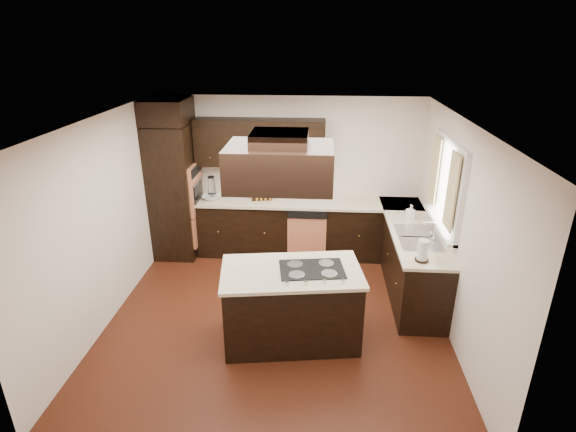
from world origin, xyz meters
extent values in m
cube|color=#572412|center=(0.00, 0.00, -0.01)|extent=(4.20, 4.20, 0.02)
cube|color=white|center=(0.00, 0.00, 2.51)|extent=(4.20, 4.20, 0.02)
cube|color=beige|center=(0.00, 2.11, 1.25)|extent=(4.20, 0.02, 2.50)
cube|color=beige|center=(0.00, -2.11, 1.25)|extent=(4.20, 0.02, 2.50)
cube|color=beige|center=(-2.11, 0.00, 1.25)|extent=(0.02, 4.20, 2.50)
cube|color=beige|center=(2.11, 0.00, 1.25)|extent=(0.02, 4.20, 2.50)
cube|color=black|center=(-1.78, 1.71, 1.06)|extent=(0.65, 0.75, 2.12)
cube|color=#D97C53|center=(-1.43, 1.71, 1.12)|extent=(0.05, 0.62, 0.78)
cube|color=black|center=(0.03, 1.80, 0.44)|extent=(2.93, 0.60, 0.88)
cube|color=black|center=(1.80, 0.90, 0.44)|extent=(0.60, 2.40, 0.88)
cube|color=beige|center=(0.03, 1.79, 0.90)|extent=(2.93, 0.63, 0.04)
cube|color=beige|center=(1.79, 0.90, 0.90)|extent=(0.63, 2.40, 0.04)
cube|color=black|center=(-0.43, 1.93, 1.81)|extent=(2.00, 0.34, 0.72)
cube|color=#D97C53|center=(0.33, 1.50, 0.40)|extent=(0.60, 0.05, 0.72)
cube|color=white|center=(2.07, 0.55, 1.65)|extent=(0.06, 1.32, 1.12)
cube|color=white|center=(2.10, 0.55, 1.65)|extent=(0.00, 1.20, 1.00)
cube|color=beige|center=(2.01, 0.13, 1.70)|extent=(0.02, 0.34, 0.90)
cube|color=beige|center=(2.01, 0.97, 1.70)|extent=(0.02, 0.34, 0.90)
cube|color=silver|center=(1.80, 0.55, 0.92)|extent=(0.52, 0.84, 0.01)
cube|color=black|center=(0.21, -0.43, 0.44)|extent=(1.62, 1.03, 0.88)
cube|color=beige|center=(0.21, -0.43, 0.90)|extent=(1.68, 1.09, 0.04)
cube|color=black|center=(0.44, -0.40, 0.93)|extent=(0.78, 0.57, 0.01)
cube|color=black|center=(0.10, -0.55, 2.16)|extent=(1.05, 0.72, 0.42)
cube|color=black|center=(0.10, -0.55, 2.44)|extent=(0.55, 0.50, 0.13)
cylinder|color=silver|center=(-1.19, 1.76, 0.97)|extent=(0.15, 0.15, 0.10)
cone|color=silver|center=(-1.19, 1.76, 1.15)|extent=(0.13, 0.13, 0.26)
cube|color=black|center=(-0.40, 1.79, 1.05)|extent=(0.33, 0.15, 0.26)
imported|color=white|center=(-1.20, 1.77, 0.95)|extent=(0.33, 0.33, 0.07)
imported|color=white|center=(1.80, 1.17, 1.03)|extent=(0.13, 0.13, 0.22)
cylinder|color=white|center=(1.71, -0.10, 1.05)|extent=(0.12, 0.12, 0.26)
camera|label=1|loc=(0.49, -4.83, 3.40)|focal=28.00mm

